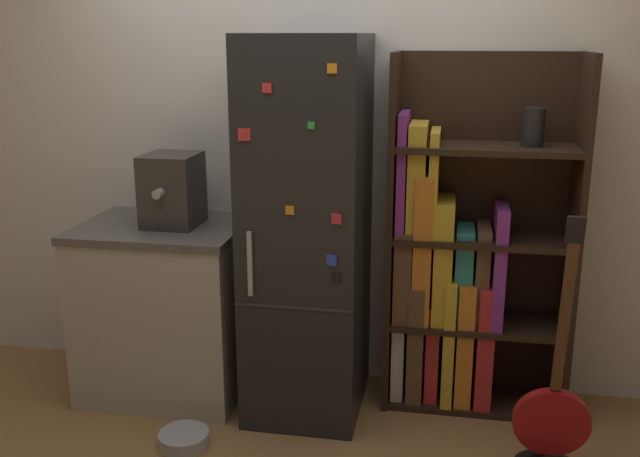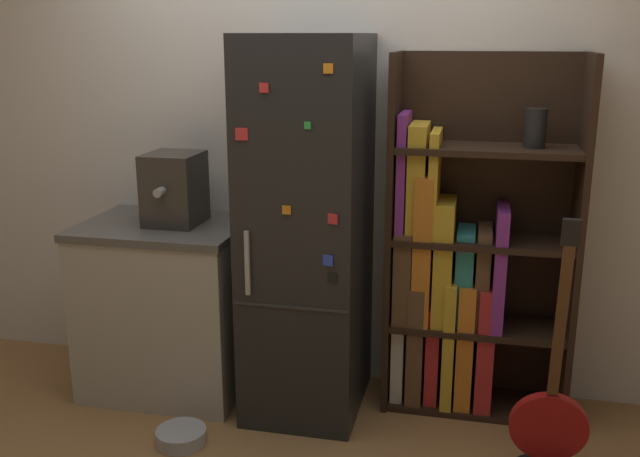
{
  "view_description": "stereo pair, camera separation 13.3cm",
  "coord_description": "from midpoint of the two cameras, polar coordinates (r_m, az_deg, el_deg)",
  "views": [
    {
      "loc": [
        0.67,
        -3.17,
        1.85
      ],
      "look_at": [
        0.05,
        0.15,
        0.93
      ],
      "focal_mm": 40.0,
      "sensor_mm": 36.0,
      "label": 1
    },
    {
      "loc": [
        0.8,
        -3.15,
        1.85
      ],
      "look_at": [
        0.05,
        0.15,
        0.93
      ],
      "focal_mm": 40.0,
      "sensor_mm": 36.0,
      "label": 2
    }
  ],
  "objects": [
    {
      "name": "espresso_machine",
      "position": [
        3.67,
        -12.76,
        3.03
      ],
      "size": [
        0.26,
        0.35,
        0.36
      ],
      "color": "#38332D",
      "rests_on": "kitchen_counter"
    },
    {
      "name": "refrigerator",
      "position": [
        3.48,
        -2.09,
        -0.13
      ],
      "size": [
        0.55,
        0.7,
        1.86
      ],
      "color": "black",
      "rests_on": "ground_plane"
    },
    {
      "name": "pet_bowl",
      "position": [
        3.52,
        -11.95,
        -16.1
      ],
      "size": [
        0.24,
        0.24,
        0.07
      ],
      "color": "#B7B7BC",
      "rests_on": "ground_plane"
    },
    {
      "name": "ground_plane",
      "position": [
        3.73,
        -2.33,
        -14.45
      ],
      "size": [
        16.0,
        16.0,
        0.0
      ],
      "primitive_type": "plane",
      "color": "#A87542"
    },
    {
      "name": "wall_back",
      "position": [
        3.75,
        -0.93,
        6.83
      ],
      "size": [
        8.0,
        0.05,
        2.6
      ],
      "color": "white",
      "rests_on": "ground_plane"
    },
    {
      "name": "guitar",
      "position": [
        3.36,
        16.85,
        -15.45
      ],
      "size": [
        0.33,
        0.3,
        1.18
      ],
      "color": "black",
      "rests_on": "ground_plane"
    },
    {
      "name": "bookshelf",
      "position": [
        3.63,
        9.87,
        -3.18
      ],
      "size": [
        0.9,
        0.37,
        1.77
      ],
      "color": "black",
      "rests_on": "ground_plane"
    },
    {
      "name": "kitchen_counter",
      "position": [
        3.87,
        -13.15,
        -6.22
      ],
      "size": [
        0.84,
        0.67,
        0.92
      ],
      "color": "#BCB7A8",
      "rests_on": "ground_plane"
    }
  ]
}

